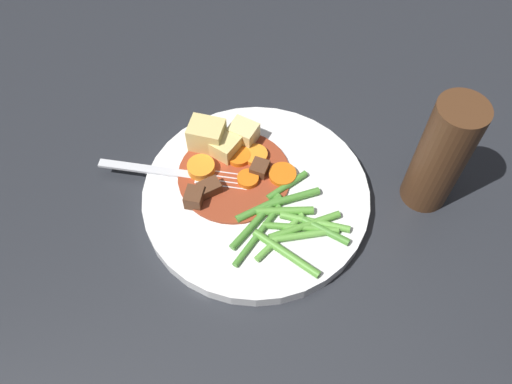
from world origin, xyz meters
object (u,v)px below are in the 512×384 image
carrot_slice_4 (247,180)px  pepper_mill (441,156)px  carrot_slice_2 (281,173)px  meat_chunk_1 (210,188)px  dinner_plate (256,196)px  potato_chunk_0 (207,136)px  carrot_slice_0 (239,157)px  carrot_slice_3 (255,156)px  carrot_slice_1 (201,168)px  potato_chunk_1 (243,134)px  fork (178,174)px  meat_chunk_0 (260,169)px  potato_chunk_2 (226,144)px  meat_chunk_2 (194,198)px

carrot_slice_4 → pepper_mill: 0.21m
carrot_slice_2 → meat_chunk_1: 0.08m
meat_chunk_1 → dinner_plate: bearing=-123.2°
carrot_slice_2 → potato_chunk_0: (0.08, 0.05, 0.01)m
carrot_slice_0 → carrot_slice_2: (-0.05, -0.03, -0.00)m
carrot_slice_3 → pepper_mill: size_ratio=0.20×
carrot_slice_1 → potato_chunk_1: 0.07m
carrot_slice_4 → fork: (0.05, 0.06, -0.00)m
potato_chunk_1 → meat_chunk_0: potato_chunk_1 is taller
carrot_slice_1 → carrot_slice_4: bearing=-139.1°
carrot_slice_4 → meat_chunk_1: meat_chunk_1 is taller
carrot_slice_1 → potato_chunk_0: potato_chunk_0 is taller
carrot_slice_0 → meat_chunk_0: size_ratio=1.35×
carrot_slice_4 → meat_chunk_0: 0.02m
potato_chunk_2 → meat_chunk_0: potato_chunk_2 is taller
meat_chunk_0 → dinner_plate: bearing=137.4°
carrot_slice_3 → carrot_slice_2: bearing=-164.2°
carrot_slice_3 → potato_chunk_1: (0.03, -0.00, 0.01)m
meat_chunk_0 → fork: (0.05, 0.08, -0.01)m
potato_chunk_0 → carrot_slice_1: bearing=138.5°
pepper_mill → dinner_plate: bearing=58.9°
potato_chunk_2 → meat_chunk_2: potato_chunk_2 is taller
meat_chunk_0 → meat_chunk_2: size_ratio=0.92×
dinner_plate → pepper_mill: size_ratio=1.75×
dinner_plate → carrot_slice_0: (0.05, -0.01, 0.01)m
carrot_slice_2 → dinner_plate: bearing=94.5°
carrot_slice_1 → potato_chunk_0: bearing=-41.5°
dinner_plate → potato_chunk_0: 0.09m
carrot_slice_2 → potato_chunk_2: (0.07, 0.03, 0.01)m
dinner_plate → carrot_slice_0: carrot_slice_0 is taller
potato_chunk_0 → potato_chunk_2: 0.02m
meat_chunk_0 → fork: meat_chunk_0 is taller
potato_chunk_0 → carrot_slice_2: bearing=-150.9°
carrot_slice_1 → carrot_slice_3: (-0.02, -0.06, -0.00)m
carrot_slice_4 → carrot_slice_0: bearing=-16.4°
carrot_slice_3 → potato_chunk_1: bearing=-5.5°
carrot_slice_2 → carrot_slice_3: (0.04, 0.01, 0.00)m
potato_chunk_1 → fork: bearing=90.0°
potato_chunk_2 → carrot_slice_1: bearing=104.7°
carrot_slice_0 → carrot_slice_2: bearing=-149.0°
potato_chunk_2 → pepper_mill: bearing=-136.1°
dinner_plate → carrot_slice_1: carrot_slice_1 is taller
potato_chunk_1 → meat_chunk_2: (-0.04, 0.09, -0.00)m
fork → pepper_mill: bearing=-126.8°
potato_chunk_0 → carrot_slice_4: bearing=-172.1°
meat_chunk_2 → pepper_mill: bearing=-118.8°
carrot_slice_2 → potato_chunk_0: potato_chunk_0 is taller
dinner_plate → carrot_slice_0: size_ratio=9.38×
potato_chunk_2 → meat_chunk_1: bearing=130.7°
fork → meat_chunk_1: bearing=-156.9°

